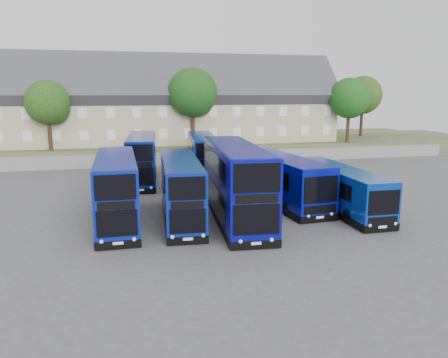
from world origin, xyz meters
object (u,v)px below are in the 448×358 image
tree_mid (194,94)px  dd_front_mid (181,191)px  coach_east_a (277,178)px  tree_west (49,104)px  tree_east (350,100)px  dd_front_left (117,191)px  tree_far (363,97)px

tree_mid → dd_front_mid: bearing=-101.4°
coach_east_a → tree_west: 28.02m
tree_east → dd_front_left: bearing=-141.5°
coach_east_a → tree_far: 35.70m
coach_east_a → tree_mid: tree_mid is taller
tree_far → dd_front_left: bearing=-139.3°
tree_west → tree_mid: (16.00, 0.50, 1.02)m
tree_east → tree_far: bearing=49.4°
coach_east_a → tree_far: size_ratio=1.53×
tree_mid → coach_east_a: bearing=-81.2°
dd_front_mid → tree_east: size_ratio=1.26×
dd_front_left → coach_east_a: size_ratio=0.81×
coach_east_a → tree_mid: (-3.14, 20.26, 6.31)m
dd_front_left → coach_east_a: (12.05, 3.24, -0.35)m
dd_front_left → tree_east: 37.32m
tree_west → tree_mid: size_ratio=0.83×
tree_far → tree_west: bearing=-170.5°
dd_front_mid → coach_east_a: dd_front_mid is taller
dd_front_mid → tree_east: bearing=47.2°
tree_west → dd_front_mid: bearing=-64.5°
tree_west → dd_front_left: bearing=-72.9°
tree_east → tree_mid: bearing=178.6°
dd_front_mid → tree_east: 34.60m
tree_west → tree_mid: 16.04m
tree_far → tree_mid: bearing=-166.0°
dd_front_mid → tree_far: tree_far is taller
dd_front_mid → coach_east_a: bearing=28.8°
coach_east_a → dd_front_mid: bearing=-160.4°
coach_east_a → tree_west: (-19.15, 19.76, 5.30)m
tree_west → tree_far: tree_far is taller
tree_mid → tree_east: (20.00, -0.50, -0.68)m
dd_front_mid → tree_far: bearing=48.4°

